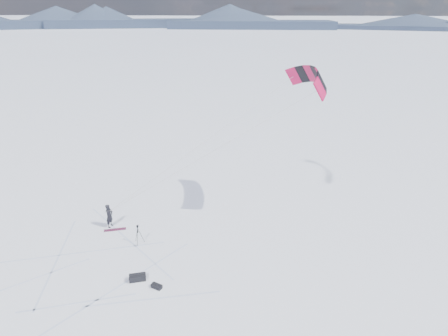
# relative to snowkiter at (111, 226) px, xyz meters

# --- Properties ---
(ground) EXTENTS (1800.00, 1800.00, 0.00)m
(ground) POSITION_rel_snowkiter_xyz_m (1.62, -3.74, 0.00)
(ground) COLOR white
(horizon_hills) EXTENTS (704.00, 704.00, 8.19)m
(horizon_hills) POSITION_rel_snowkiter_xyz_m (1.62, -3.74, 3.22)
(horizon_hills) COLOR #1C2B3C
(horizon_hills) RESTS_ON ground
(snow_tracks) EXTENTS (17.62, 10.25, 0.01)m
(snow_tracks) POSITION_rel_snowkiter_xyz_m (1.94, -3.74, 0.00)
(snow_tracks) COLOR #B0BDDB
(snow_tracks) RESTS_ON ground
(snowkiter) EXTENTS (0.53, 0.72, 1.80)m
(snowkiter) POSITION_rel_snowkiter_xyz_m (0.00, 0.00, 0.00)
(snowkiter) COLOR black
(snowkiter) RESTS_ON ground
(snowboard) EXTENTS (1.55, 0.75, 0.04)m
(snowboard) POSITION_rel_snowkiter_xyz_m (0.48, -0.41, 0.02)
(snowboard) COLOR maroon
(snowboard) RESTS_ON ground
(tripod) EXTENTS (0.67, 0.59, 1.38)m
(tripod) POSITION_rel_snowkiter_xyz_m (2.74, -1.80, 0.89)
(tripod) COLOR black
(tripod) RESTS_ON ground
(gear_bag_a) EXTENTS (1.05, 0.72, 0.43)m
(gear_bag_a) POSITION_rel_snowkiter_xyz_m (3.88, -5.51, 0.19)
(gear_bag_a) COLOR black
(gear_bag_a) RESTS_ON ground
(gear_bag_b) EXTENTS (0.70, 0.51, 0.29)m
(gear_bag_b) POSITION_rel_snowkiter_xyz_m (5.17, -6.04, 0.13)
(gear_bag_b) COLOR black
(gear_bag_b) RESTS_ON ground
(power_kite) EXTENTS (15.16, 6.69, 9.94)m
(power_kite) POSITION_rel_snowkiter_xyz_m (13.87, 3.93, 10.29)
(power_kite) COLOR #B10F3F
(power_kite) RESTS_ON ground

